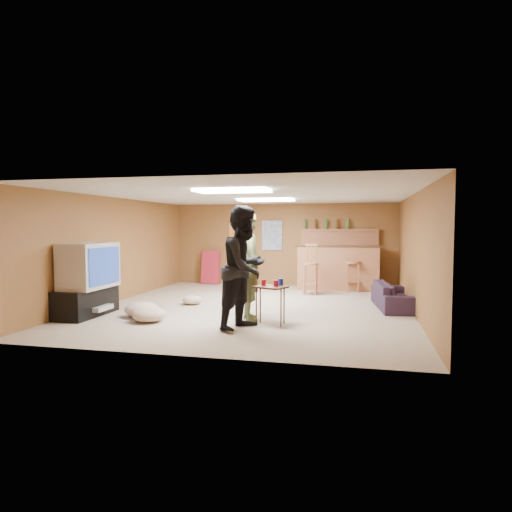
% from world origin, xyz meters
% --- Properties ---
extents(ground, '(7.00, 7.00, 0.00)m').
position_xyz_m(ground, '(0.00, 0.00, 0.00)').
color(ground, tan).
rests_on(ground, ground).
extents(ceiling, '(6.00, 7.00, 0.02)m').
position_xyz_m(ceiling, '(0.00, 0.00, 2.20)').
color(ceiling, silver).
rests_on(ceiling, ground).
extents(wall_back, '(6.00, 0.02, 2.20)m').
position_xyz_m(wall_back, '(0.00, 3.50, 1.10)').
color(wall_back, brown).
rests_on(wall_back, ground).
extents(wall_front, '(6.00, 0.02, 2.20)m').
position_xyz_m(wall_front, '(0.00, -3.50, 1.10)').
color(wall_front, brown).
rests_on(wall_front, ground).
extents(wall_left, '(0.02, 7.00, 2.20)m').
position_xyz_m(wall_left, '(-3.00, 0.00, 1.10)').
color(wall_left, brown).
rests_on(wall_left, ground).
extents(wall_right, '(0.02, 7.00, 2.20)m').
position_xyz_m(wall_right, '(3.00, 0.00, 1.10)').
color(wall_right, brown).
rests_on(wall_right, ground).
extents(tv_stand, '(0.55, 1.30, 0.50)m').
position_xyz_m(tv_stand, '(-2.72, -1.50, 0.25)').
color(tv_stand, black).
rests_on(tv_stand, ground).
extents(dvd_box, '(0.35, 0.50, 0.08)m').
position_xyz_m(dvd_box, '(-2.50, -1.50, 0.15)').
color(dvd_box, '#B2B2B7').
rests_on(dvd_box, tv_stand).
extents(tv_body, '(0.60, 1.10, 0.80)m').
position_xyz_m(tv_body, '(-2.65, -1.50, 0.90)').
color(tv_body, '#B2B2B7').
rests_on(tv_body, tv_stand).
extents(tv_screen, '(0.02, 0.95, 0.65)m').
position_xyz_m(tv_screen, '(-2.34, -1.50, 0.90)').
color(tv_screen, navy).
rests_on(tv_screen, tv_body).
extents(bar_counter, '(2.00, 0.60, 1.10)m').
position_xyz_m(bar_counter, '(1.50, 2.95, 0.55)').
color(bar_counter, '#9A5838').
rests_on(bar_counter, ground).
extents(bar_lip, '(2.10, 0.12, 0.05)m').
position_xyz_m(bar_lip, '(1.50, 2.70, 1.10)').
color(bar_lip, '#3E2513').
rests_on(bar_lip, bar_counter).
extents(bar_shelf, '(2.00, 0.18, 0.05)m').
position_xyz_m(bar_shelf, '(1.50, 3.40, 1.50)').
color(bar_shelf, '#9A5838').
rests_on(bar_shelf, bar_backing).
extents(bar_backing, '(2.00, 0.14, 0.60)m').
position_xyz_m(bar_backing, '(1.50, 3.42, 1.20)').
color(bar_backing, '#9A5838').
rests_on(bar_backing, bar_counter).
extents(poster_left, '(0.60, 0.03, 0.85)m').
position_xyz_m(poster_left, '(-1.20, 3.46, 1.35)').
color(poster_left, '#BF3F26').
rests_on(poster_left, wall_back).
extents(poster_right, '(0.55, 0.03, 0.80)m').
position_xyz_m(poster_right, '(-0.30, 3.46, 1.35)').
color(poster_right, '#334C99').
rests_on(poster_right, wall_back).
extents(folding_chair_stack, '(0.50, 0.26, 0.91)m').
position_xyz_m(folding_chair_stack, '(-2.00, 3.30, 0.45)').
color(folding_chair_stack, '#AD2031').
rests_on(folding_chair_stack, ground).
extents(ceiling_panel_front, '(1.20, 0.60, 0.04)m').
position_xyz_m(ceiling_panel_front, '(0.00, -1.50, 2.17)').
color(ceiling_panel_front, white).
rests_on(ceiling_panel_front, ceiling).
extents(ceiling_panel_back, '(1.20, 0.60, 0.04)m').
position_xyz_m(ceiling_panel_back, '(0.00, 1.20, 2.17)').
color(ceiling_panel_back, white).
rests_on(ceiling_panel_back, ceiling).
extents(person_olive, '(0.67, 0.79, 1.85)m').
position_xyz_m(person_olive, '(0.21, -1.20, 0.92)').
color(person_olive, '#4B522F').
rests_on(person_olive, ground).
extents(person_black, '(1.01, 1.13, 1.92)m').
position_xyz_m(person_black, '(0.29, -1.86, 0.96)').
color(person_black, black).
rests_on(person_black, ground).
extents(sofa, '(0.86, 1.76, 0.49)m').
position_xyz_m(sofa, '(2.70, 0.51, 0.25)').
color(sofa, black).
rests_on(sofa, ground).
extents(tray_table, '(0.60, 0.55, 0.63)m').
position_xyz_m(tray_table, '(0.63, -1.49, 0.32)').
color(tray_table, '#3E2513').
rests_on(tray_table, ground).
extents(cup_red_near, '(0.08, 0.08, 0.10)m').
position_xyz_m(cup_red_near, '(0.51, -1.47, 0.68)').
color(cup_red_near, '#A50B1D').
rests_on(cup_red_near, tray_table).
extents(cup_red_far, '(0.08, 0.08, 0.10)m').
position_xyz_m(cup_red_far, '(0.72, -1.55, 0.68)').
color(cup_red_far, '#A50B1D').
rests_on(cup_red_far, tray_table).
extents(cup_blue, '(0.09, 0.09, 0.11)m').
position_xyz_m(cup_blue, '(0.78, -1.39, 0.69)').
color(cup_blue, navy).
rests_on(cup_blue, tray_table).
extents(bar_stool_left, '(0.45, 0.45, 1.08)m').
position_xyz_m(bar_stool_left, '(0.91, 1.93, 0.54)').
color(bar_stool_left, '#9A5838').
rests_on(bar_stool_left, ground).
extents(bar_stool_right, '(0.48, 0.48, 1.25)m').
position_xyz_m(bar_stool_right, '(1.87, 2.61, 0.62)').
color(bar_stool_right, '#9A5838').
rests_on(bar_stool_right, ground).
extents(cushion_near_tv, '(0.66, 0.66, 0.26)m').
position_xyz_m(cushion_near_tv, '(-1.71, -1.38, 0.13)').
color(cushion_near_tv, tan).
rests_on(cushion_near_tv, ground).
extents(cushion_mid, '(0.46, 0.46, 0.18)m').
position_xyz_m(cushion_mid, '(-1.30, 0.04, 0.09)').
color(cushion_mid, tan).
rests_on(cushion_mid, ground).
extents(cushion_far, '(0.74, 0.74, 0.25)m').
position_xyz_m(cushion_far, '(-1.39, -1.73, 0.13)').
color(cushion_far, tan).
rests_on(cushion_far, ground).
extents(bottle_row, '(1.20, 0.08, 0.26)m').
position_xyz_m(bottle_row, '(1.16, 3.38, 1.65)').
color(bottle_row, '#3F7233').
rests_on(bottle_row, bar_shelf).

